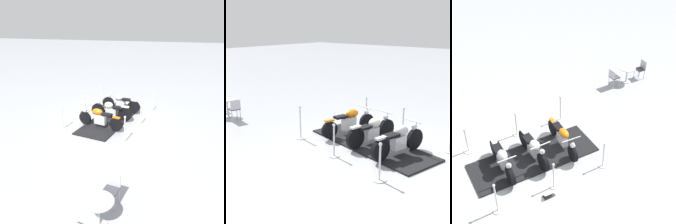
# 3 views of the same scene
# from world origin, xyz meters

# --- Properties ---
(ground_plane) EXTENTS (80.00, 80.00, 0.00)m
(ground_plane) POSITION_xyz_m (0.00, 0.00, 0.00)
(ground_plane) COLOR #A8AAB2
(display_platform) EXTENTS (4.76, 2.55, 0.06)m
(display_platform) POSITION_xyz_m (0.00, 0.00, 0.03)
(display_platform) COLOR black
(display_platform) RESTS_ON ground_plane
(motorcycle_chrome) EXTENTS (0.73, 2.10, 0.96)m
(motorcycle_chrome) POSITION_xyz_m (1.14, -0.23, 0.52)
(motorcycle_chrome) COLOR black
(motorcycle_chrome) RESTS_ON display_platform
(motorcycle_cream) EXTENTS (0.74, 2.10, 0.99)m
(motorcycle_cream) POSITION_xyz_m (0.00, 0.03, 0.51)
(motorcycle_cream) COLOR black
(motorcycle_cream) RESTS_ON display_platform
(motorcycle_copper) EXTENTS (0.86, 2.18, 0.89)m
(motorcycle_copper) POSITION_xyz_m (-1.12, 0.29, 0.52)
(motorcycle_copper) COLOR black
(motorcycle_copper) RESTS_ON display_platform
(stanchion_right_front) EXTENTS (0.33, 0.33, 1.15)m
(stanchion_right_front) POSITION_xyz_m (2.20, 1.06, 0.37)
(stanchion_right_front) COLOR silver
(stanchion_right_front) RESTS_ON ground_plane
(stanchion_left_front) EXTENTS (0.36, 0.36, 1.03)m
(stanchion_left_front) POSITION_xyz_m (1.55, -1.90, 0.30)
(stanchion_left_front) COLOR silver
(stanchion_left_front) RESTS_ON ground_plane
(stanchion_left_rear) EXTENTS (0.35, 0.35, 1.16)m
(stanchion_left_rear) POSITION_xyz_m (-2.20, -1.06, 0.36)
(stanchion_left_rear) COLOR silver
(stanchion_left_rear) RESTS_ON ground_plane
(stanchion_right_mid) EXTENTS (0.28, 0.28, 1.04)m
(stanchion_right_mid) POSITION_xyz_m (0.33, 1.48, 0.38)
(stanchion_right_mid) COLOR silver
(stanchion_right_mid) RESTS_ON ground_plane
(stanchion_left_mid) EXTENTS (0.34, 0.34, 1.02)m
(stanchion_left_mid) POSITION_xyz_m (-0.33, -1.48, 0.31)
(stanchion_left_mid) COLOR silver
(stanchion_left_mid) RESTS_ON ground_plane
(stanchion_right_rear) EXTENTS (0.30, 0.30, 1.04)m
(stanchion_right_rear) POSITION_xyz_m (-1.55, 1.90, 0.36)
(stanchion_right_rear) COLOR silver
(stanchion_right_rear) RESTS_ON ground_plane
(info_placard) EXTENTS (0.42, 0.29, 0.20)m
(info_placard) POSITION_xyz_m (0.70, 1.67, 0.06)
(info_placard) COLOR #333338
(info_placard) RESTS_ON ground_plane
(cafe_table) EXTENTS (0.77, 0.77, 0.74)m
(cafe_table) POSITION_xyz_m (-6.54, -1.21, 0.56)
(cafe_table) COLOR #B7B7BC
(cafe_table) RESTS_ON ground_plane
(cafe_chair_across_table) EXTENTS (0.47, 0.47, 0.89)m
(cafe_chair_across_table) POSITION_xyz_m (-5.74, -1.35, 0.53)
(cafe_chair_across_table) COLOR #B7B7BC
(cafe_chair_across_table) RESTS_ON ground_plane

